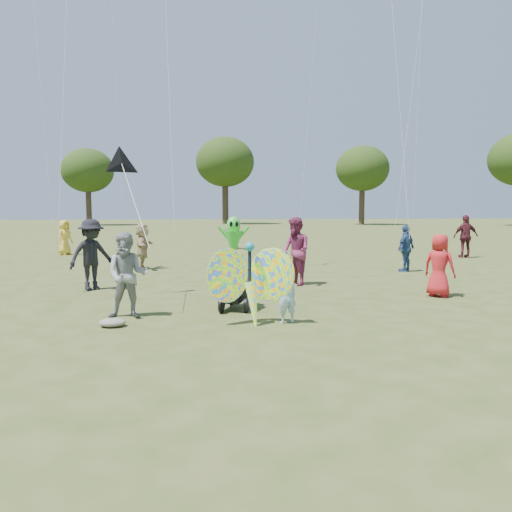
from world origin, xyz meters
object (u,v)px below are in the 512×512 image
at_px(crowd_a, 439,265).
at_px(crowd_j, 234,232).
at_px(adult_man, 127,275).
at_px(child_girl, 287,295).
at_px(crowd_e, 295,251).
at_px(crowd_h, 466,236).
at_px(jogging_stroller, 233,278).
at_px(butterfly_kite, 251,284).
at_px(crowd_d, 143,246).
at_px(crowd_b, 92,255).
at_px(crowd_c, 406,248).
at_px(crowd_g, 65,237).
at_px(alien_kite, 234,240).

xyz_separation_m(crowd_a, crowd_j, (-3.71, 13.77, 0.09)).
bearing_deg(adult_man, crowd_a, 14.51).
bearing_deg(child_girl, crowd_a, -164.65).
bearing_deg(crowd_a, crowd_e, 12.54).
height_order(crowd_h, crowd_j, crowd_h).
height_order(jogging_stroller, butterfly_kite, butterfly_kite).
distance_m(crowd_d, crowd_j, 8.56).
xyz_separation_m(crowd_b, crowd_d, (0.77, 4.13, -0.12)).
xyz_separation_m(crowd_b, crowd_e, (5.11, 0.20, 0.02)).
height_order(crowd_c, crowd_h, crowd_h).
bearing_deg(crowd_g, butterfly_kite, -124.11).
distance_m(crowd_b, crowd_j, 12.67).
bearing_deg(adult_man, jogging_stroller, 19.21).
relative_size(crowd_e, crowd_j, 1.10).
relative_size(crowd_g, alien_kite, 0.86).
relative_size(adult_man, crowd_b, 0.90).
distance_m(crowd_a, crowd_c, 4.54).
relative_size(crowd_b, crowd_e, 0.98).
height_order(crowd_g, jogging_stroller, crowd_g).
height_order(crowd_a, crowd_e, crowd_e).
height_order(crowd_c, alien_kite, alien_kite).
distance_m(child_girl, crowd_g, 15.47).
distance_m(adult_man, crowd_c, 9.75).
bearing_deg(butterfly_kite, crowd_c, 49.65).
relative_size(crowd_b, jogging_stroller, 1.54).
bearing_deg(alien_kite, child_girl, -86.77).
bearing_deg(child_girl, crowd_d, -81.57).
height_order(crowd_a, crowd_j, crowd_j).
xyz_separation_m(crowd_c, crowd_g, (-12.24, 7.07, 0.01)).
bearing_deg(crowd_j, crowd_a, -6.67).
bearing_deg(crowd_c, jogging_stroller, 4.26).
relative_size(crowd_c, jogging_stroller, 1.31).
bearing_deg(crowd_h, crowd_g, -9.69).
distance_m(child_girl, crowd_h, 13.99).
bearing_deg(crowd_a, crowd_b, 34.79).
distance_m(adult_man, crowd_a, 6.86).
distance_m(crowd_c, jogging_stroller, 7.85).
distance_m(crowd_c, crowd_g, 14.13).
relative_size(crowd_a, crowd_d, 0.95).
height_order(crowd_h, jogging_stroller, crowd_h).
relative_size(crowd_a, crowd_g, 0.96).
bearing_deg(crowd_j, child_girl, -22.37).
bearing_deg(crowd_a, alien_kite, -3.03).
bearing_deg(crowd_d, jogging_stroller, -154.63).
xyz_separation_m(crowd_d, jogging_stroller, (2.51, -6.82, -0.14)).
xyz_separation_m(crowd_a, crowd_c, (1.10, 4.40, 0.02)).
relative_size(child_girl, jogging_stroller, 0.88).
relative_size(butterfly_kite, alien_kite, 1.00).
bearing_deg(crowd_c, crowd_j, -100.53).
bearing_deg(crowd_d, crowd_e, -126.91).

